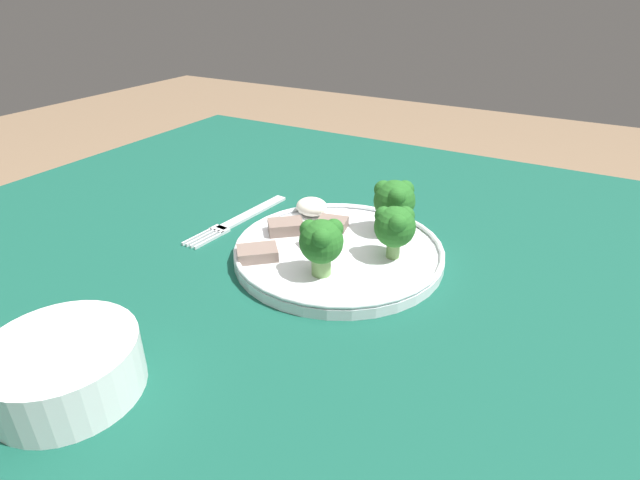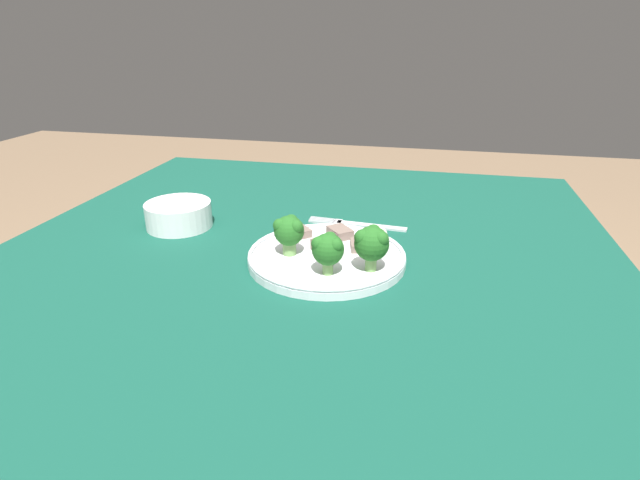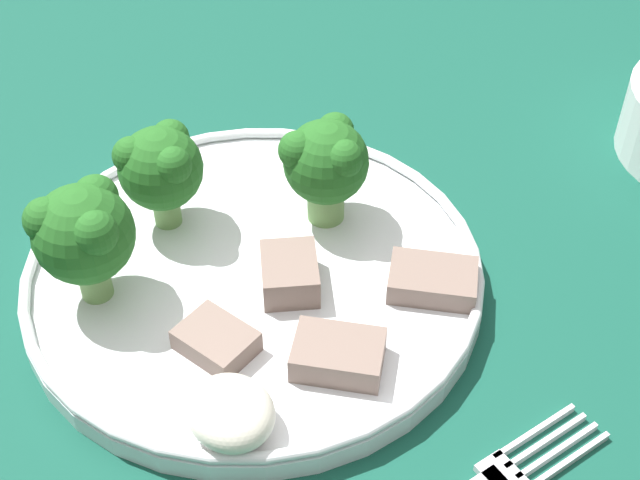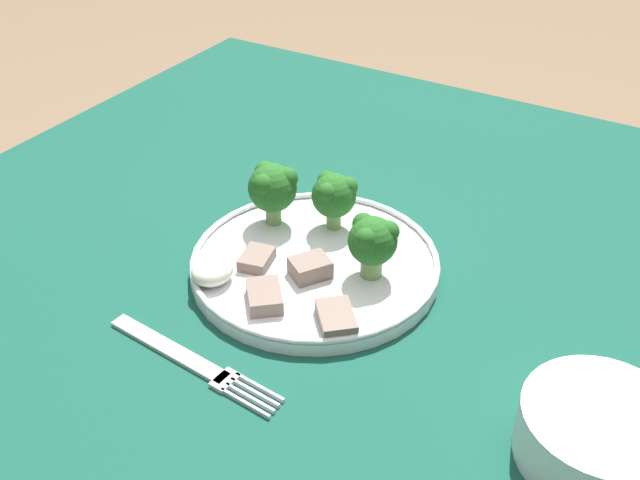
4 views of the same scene
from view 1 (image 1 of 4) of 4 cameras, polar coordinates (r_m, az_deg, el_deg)
table at (r=0.63m, az=-3.21°, el=-10.61°), size 1.07×1.02×0.72m
dinner_plate at (r=0.59m, az=2.13°, el=-1.31°), size 0.24×0.24×0.02m
fork at (r=0.69m, az=-9.02°, el=2.42°), size 0.03×0.18×0.00m
cream_bowl at (r=0.45m, az=-27.11°, el=-12.92°), size 0.12×0.12×0.05m
broccoli_floret_near_rim_left at (r=0.61m, az=8.50°, el=4.57°), size 0.05×0.05×0.07m
broccoli_floret_center_left at (r=0.56m, az=8.56°, el=1.61°), size 0.05×0.05×0.06m
broccoli_floret_back_left at (r=0.52m, az=0.15°, el=-0.15°), size 0.05×0.05×0.06m
meat_slice_front_slice at (r=0.58m, az=-0.09°, el=-0.08°), size 0.05×0.04×0.02m
meat_slice_middle_slice at (r=0.63m, az=1.44°, el=1.93°), size 0.04×0.03×0.01m
meat_slice_rear_slice at (r=0.57m, az=-7.17°, el=-1.49°), size 0.05×0.05×0.01m
meat_slice_edge_slice at (r=0.62m, az=-3.94°, el=1.53°), size 0.05×0.05×0.01m
sauce_dollop at (r=0.67m, az=-0.95°, el=3.84°), size 0.04×0.04×0.02m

